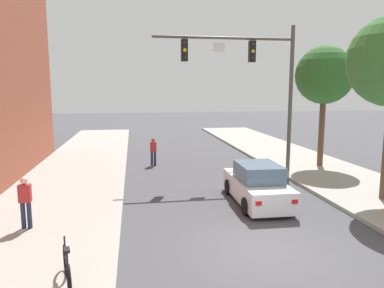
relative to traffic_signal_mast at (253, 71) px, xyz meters
name	(u,v)px	position (x,y,z in m)	size (l,w,h in m)	color
ground_plane	(263,248)	(-2.52, -8.68, -5.37)	(120.00, 120.00, 0.00)	#424247
sidewalk_left	(18,263)	(-9.02, -8.68, -5.30)	(5.00, 60.00, 0.15)	#99968E
traffic_signal_mast	(253,71)	(0.00, 0.00, 0.00)	(7.26, 0.38, 7.50)	#514C47
car_lead_white	(257,185)	(-1.31, -4.73, -4.65)	(1.89, 4.27, 1.60)	silver
pedestrian_sidewalk_left_walker	(25,200)	(-9.41, -6.44, -4.31)	(0.36, 0.22, 1.64)	#232847
pedestrian_crossing_road	(153,150)	(-4.94, 2.97, -4.46)	(0.36, 0.22, 1.64)	#232847
bicycle_leaning	(67,269)	(-7.57, -10.10, -4.83)	(0.49, 1.73, 0.98)	black
street_tree_second	(324,76)	(4.42, 0.90, -0.20)	(3.18, 3.18, 6.66)	brown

